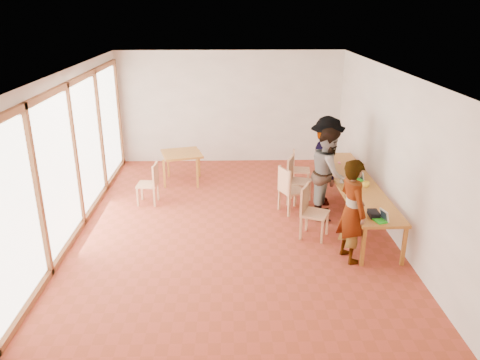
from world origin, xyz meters
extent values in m
plane|color=#A23B27|center=(0.00, 0.00, 0.00)|extent=(8.00, 8.00, 0.00)
cube|color=white|center=(0.00, 4.00, 1.50)|extent=(6.00, 0.10, 3.00)
cube|color=white|center=(0.00, -4.00, 1.50)|extent=(6.00, 0.10, 3.00)
cube|color=white|center=(3.00, 0.00, 1.50)|extent=(0.10, 8.00, 3.00)
cube|color=white|center=(-2.96, 0.00, 1.50)|extent=(0.10, 8.00, 3.00)
cube|color=white|center=(0.00, 0.00, 3.02)|extent=(6.00, 8.00, 0.04)
cube|color=#AD7126|center=(2.50, 0.25, 0.72)|extent=(0.80, 4.00, 0.05)
cube|color=#AD7126|center=(2.16, -1.69, 0.35)|extent=(0.06, 0.06, 0.70)
cube|color=#AD7126|center=(2.16, 2.19, 0.35)|extent=(0.06, 0.06, 0.70)
cube|color=#AD7126|center=(2.84, -1.69, 0.35)|extent=(0.06, 0.06, 0.70)
cube|color=#AD7126|center=(2.84, 2.19, 0.35)|extent=(0.06, 0.06, 0.70)
cube|color=#AD7126|center=(-1.18, 2.34, 0.72)|extent=(0.90, 0.90, 0.05)
cube|color=#AD7126|center=(-1.57, 1.95, 0.35)|extent=(0.05, 0.05, 0.70)
cube|color=#AD7126|center=(-1.57, 2.73, 0.35)|extent=(0.05, 0.05, 0.70)
cube|color=#AD7126|center=(-0.79, 1.95, 0.35)|extent=(0.05, 0.05, 0.70)
cube|color=#AD7126|center=(-0.79, 2.73, 0.35)|extent=(0.05, 0.05, 0.70)
cube|color=tan|center=(1.54, -0.64, 0.48)|extent=(0.62, 0.62, 0.04)
cube|color=tan|center=(1.35, -0.55, 0.74)|extent=(0.23, 0.44, 0.49)
cube|color=tan|center=(1.28, 0.52, 0.47)|extent=(0.61, 0.61, 0.04)
cube|color=tan|center=(1.09, 0.44, 0.73)|extent=(0.23, 0.44, 0.48)
cube|color=tan|center=(1.49, 0.97, 0.49)|extent=(0.61, 0.61, 0.05)
cube|color=tan|center=(1.28, 1.05, 0.76)|extent=(0.20, 0.47, 0.50)
cube|color=tan|center=(1.67, 1.95, 0.42)|extent=(0.46, 0.46, 0.04)
cube|color=tan|center=(1.48, 1.97, 0.65)|extent=(0.09, 0.41, 0.43)
cube|color=tan|center=(-1.82, 1.04, 0.43)|extent=(0.46, 0.46, 0.04)
cube|color=tan|center=(-1.63, 1.02, 0.68)|extent=(0.08, 0.43, 0.44)
imported|color=gray|center=(1.99, -1.45, 0.90)|extent=(0.60, 0.75, 1.79)
imported|color=gray|center=(1.96, 0.33, 0.92)|extent=(0.86, 1.02, 1.85)
imported|color=gray|center=(2.04, 0.98, 0.96)|extent=(0.77, 1.27, 1.93)
cube|color=green|center=(2.43, -1.55, 0.76)|extent=(0.22, 0.27, 0.02)
cube|color=white|center=(2.51, -1.53, 0.85)|extent=(0.13, 0.22, 0.19)
cube|color=green|center=(2.57, 0.37, 0.76)|extent=(0.22, 0.26, 0.02)
cube|color=white|center=(2.64, 0.40, 0.84)|extent=(0.13, 0.21, 0.18)
cube|color=green|center=(2.53, 0.63, 0.76)|extent=(0.25, 0.30, 0.03)
cube|color=white|center=(2.62, 0.65, 0.86)|extent=(0.14, 0.24, 0.21)
imported|color=yellow|center=(2.63, -0.02, 0.80)|extent=(0.18, 0.18, 0.11)
cylinder|color=#1C771D|center=(2.34, -0.42, 0.89)|extent=(0.07, 0.07, 0.28)
cylinder|color=silver|center=(2.21, 0.22, 0.80)|extent=(0.07, 0.07, 0.09)
cylinder|color=white|center=(2.28, 1.88, 0.78)|extent=(0.08, 0.08, 0.06)
cube|color=#F85883|center=(2.45, 1.46, 0.76)|extent=(0.05, 0.10, 0.01)
cube|color=black|center=(2.39, -1.36, 0.80)|extent=(0.16, 0.26, 0.09)
camera|label=1|loc=(-0.04, -8.47, 4.10)|focal=35.00mm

